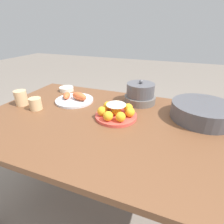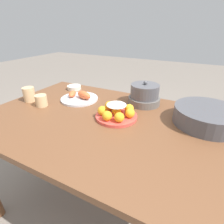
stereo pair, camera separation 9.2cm
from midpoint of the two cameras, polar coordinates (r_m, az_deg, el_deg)
The scene contains 9 objects.
ground_plane at distance 1.42m, azimuth -3.11°, elevation -29.00°, with size 12.00×12.00×0.00m, color slate.
dining_table at distance 0.97m, azimuth -4.01°, elevation -7.52°, with size 1.39×0.86×0.72m.
cake_plate at distance 0.93m, azimuth -1.44°, elevation -0.13°, with size 0.22×0.22×0.08m.
serving_bowl at distance 1.01m, azimuth 25.25°, elevation 0.25°, with size 0.32×0.32×0.09m.
sauce_bowl at distance 1.39m, azimuth -16.52°, elevation 7.25°, with size 0.10×0.10×0.03m.
seafood_platter at distance 1.18m, azimuth -14.28°, elevation 4.15°, with size 0.24×0.24×0.06m.
cup_near at distance 1.24m, azimuth -29.50°, elevation 4.02°, with size 0.07×0.07×0.09m.
cup_far at distance 1.14m, azimuth -25.87°, elevation 2.39°, with size 0.07×0.07×0.07m.
warming_pot at distance 1.12m, azimuth 6.86°, elevation 5.88°, with size 0.20×0.20×0.15m.
Camera 1 is at (0.31, -0.74, 1.17)m, focal length 28.00 mm.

